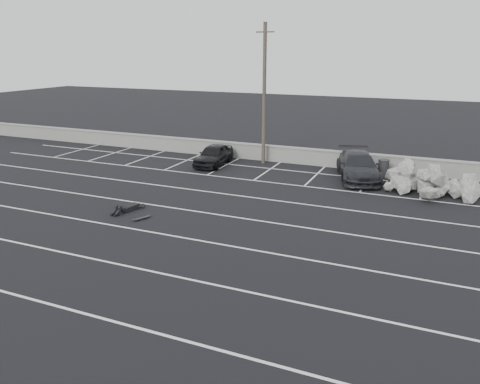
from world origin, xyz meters
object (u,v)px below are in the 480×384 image
at_px(car_left, 214,155).
at_px(car_right, 358,166).
at_px(utility_pole, 264,95).
at_px(skateboard, 141,218).
at_px(person, 132,205).
at_px(riprap_pile, 432,185).
at_px(trash_bin, 383,168).

height_order(car_left, car_right, car_right).
bearing_deg(utility_pole, car_right, -12.97).
distance_m(utility_pole, skateboard, 12.95).
xyz_separation_m(car_right, person, (-8.80, -9.67, -0.53)).
relative_size(car_left, riprap_pile, 0.77).
bearing_deg(car_left, trash_bin, 3.19).
distance_m(car_left, trash_bin, 10.53).
distance_m(car_right, person, 13.08).
bearing_deg(utility_pole, person, -102.20).
distance_m(riprap_pile, skateboard, 14.93).
height_order(car_left, skateboard, car_left).
height_order(utility_pole, riprap_pile, utility_pole).
bearing_deg(trash_bin, person, -133.26).
distance_m(car_left, person, 9.41).
xyz_separation_m(utility_pole, trash_bin, (7.68, -0.42, -3.93)).
distance_m(riprap_pile, person, 15.32).
height_order(trash_bin, skateboard, trash_bin).
bearing_deg(riprap_pile, car_left, 175.47).
distance_m(utility_pole, person, 12.16).
distance_m(trash_bin, riprap_pile, 3.64).
xyz_separation_m(utility_pole, skateboard, (-1.21, -12.12, -4.39)).
bearing_deg(person, car_right, 57.64).
height_order(car_right, trash_bin, car_right).
distance_m(car_left, skateboard, 10.50).
relative_size(person, skateboard, 3.36).
relative_size(car_left, car_right, 0.76).
bearing_deg(riprap_pile, skateboard, -141.32).
bearing_deg(car_right, person, -149.85).
bearing_deg(utility_pole, trash_bin, -3.11).
height_order(car_left, utility_pole, utility_pole).
height_order(car_right, skateboard, car_right).
height_order(person, skateboard, person).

